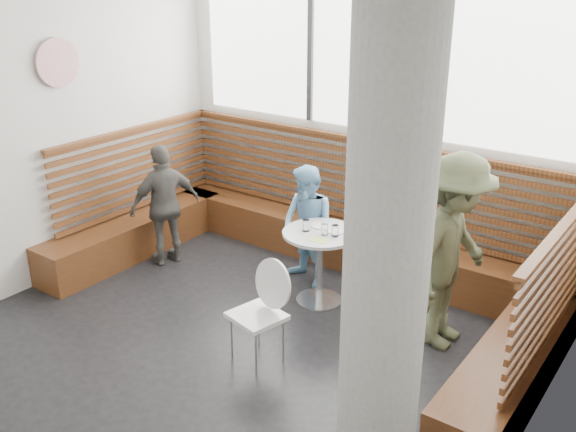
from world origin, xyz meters
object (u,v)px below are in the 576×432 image
Objects in this scene: child_left at (165,205)px; child_back at (307,227)px; cafe_table at (320,252)px; cafe_chair at (262,304)px; concrete_column at (386,272)px; adult_man at (452,253)px.

child_back is at bearing 128.41° from child_left.
cafe_table is 1.14m from cafe_chair.
concrete_column is 4.12× the size of cafe_table.
concrete_column is 2.29× the size of child_left.
cafe_table is at bearing 94.14° from adult_man.
concrete_column is 3.11m from child_back.
child_left reaches higher than child_back.
child_left is (-1.60, -0.50, 0.04)m from child_back.
concrete_column is at bearing -13.80° from cafe_chair.
adult_man is (-0.33, 1.95, -0.70)m from concrete_column.
adult_man is 1.37× the size of child_back.
cafe_chair is 0.51× the size of adult_man.
adult_man is 1.71m from child_back.
concrete_column is 4.08m from child_left.
adult_man is (1.19, 1.18, 0.36)m from cafe_chair.
child_left is (-1.94, -0.23, 0.14)m from cafe_table.
cafe_table is 0.59× the size of child_back.
concrete_column reaches higher than adult_man.
cafe_chair is 2.28m from child_left.
cafe_chair is 0.70× the size of child_back.
cafe_table is at bearing 131.32° from concrete_column.
cafe_table is at bearing 110.37° from cafe_chair.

